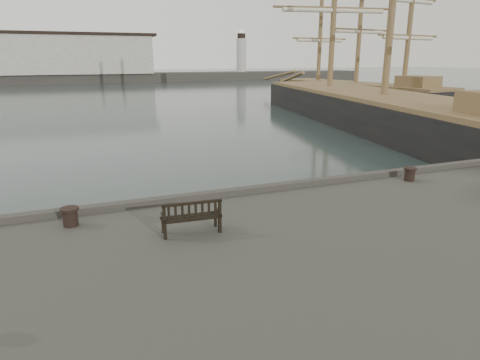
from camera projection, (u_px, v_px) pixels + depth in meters
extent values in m
plane|color=black|center=(222.00, 243.00, 13.04)|extent=(400.00, 400.00, 0.00)
cube|color=#383530|center=(83.00, 78.00, 94.80)|extent=(140.00, 8.00, 2.00)
cube|color=beige|center=(41.00, 55.00, 90.55)|extent=(46.00, 9.00, 8.00)
cube|color=black|center=(38.00, 33.00, 89.36)|extent=(48.00, 9.50, 0.60)
cylinder|color=beige|center=(241.00, 55.00, 107.06)|extent=(2.40, 2.40, 8.00)
sphere|color=silver|center=(241.00, 33.00, 105.57)|extent=(1.61, 1.61, 1.61)
cube|color=black|center=(191.00, 217.00, 9.78)|extent=(1.39, 0.56, 0.03)
cube|color=black|center=(192.00, 212.00, 9.54)|extent=(1.36, 0.15, 0.41)
cube|color=black|center=(191.00, 225.00, 9.83)|extent=(1.30, 0.49, 0.38)
cylinder|color=black|center=(70.00, 217.00, 10.22)|extent=(0.58, 0.58, 0.46)
cylinder|color=black|center=(410.00, 174.00, 13.99)|extent=(0.49, 0.49, 0.44)
cube|color=black|center=(382.00, 122.00, 34.78)|extent=(14.78, 39.99, 3.92)
cube|color=brown|center=(384.00, 96.00, 34.20)|extent=(14.25, 39.15, 0.30)
cube|color=black|center=(355.00, 100.00, 52.97)|extent=(8.82, 26.25, 3.68)
cube|color=brown|center=(356.00, 84.00, 52.43)|extent=(8.48, 25.70, 0.30)
cylinder|color=brown|center=(411.00, 12.00, 44.27)|extent=(0.51, 0.51, 15.63)
cylinder|color=brown|center=(361.00, 5.00, 49.93)|extent=(0.51, 0.51, 18.39)
cylinder|color=brown|center=(321.00, 19.00, 56.27)|extent=(0.51, 0.51, 16.18)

